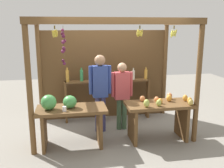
# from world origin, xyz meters

# --- Properties ---
(ground_plane) EXTENTS (12.00, 12.00, 0.00)m
(ground_plane) POSITION_xyz_m (0.00, 0.00, 0.00)
(ground_plane) COLOR gray
(ground_plane) RESTS_ON ground
(market_stall) EXTENTS (3.25, 1.83, 2.42)m
(market_stall) POSITION_xyz_m (-0.00, 0.41, 1.39)
(market_stall) COLOR brown
(market_stall) RESTS_ON ground
(fruit_counter_left) EXTENTS (1.31, 0.64, 1.05)m
(fruit_counter_left) POSITION_xyz_m (-0.93, -0.65, 0.65)
(fruit_counter_left) COLOR brown
(fruit_counter_left) RESTS_ON ground
(fruit_counter_right) EXTENTS (1.31, 0.64, 0.92)m
(fruit_counter_right) POSITION_xyz_m (0.88, -0.65, 0.59)
(fruit_counter_right) COLOR brown
(fruit_counter_right) RESTS_ON ground
(bottle_shelf_unit) EXTENTS (2.08, 0.22, 1.33)m
(bottle_shelf_unit) POSITION_xyz_m (0.03, 0.65, 0.81)
(bottle_shelf_unit) COLOR brown
(bottle_shelf_unit) RESTS_ON ground
(vendor_man) EXTENTS (0.48, 0.23, 1.69)m
(vendor_man) POSITION_xyz_m (-0.23, -0.04, 1.02)
(vendor_man) COLOR #3B3967
(vendor_man) RESTS_ON ground
(vendor_woman) EXTENTS (0.48, 0.20, 1.51)m
(vendor_woman) POSITION_xyz_m (0.25, -0.00, 0.90)
(vendor_woman) COLOR #415E40
(vendor_woman) RESTS_ON ground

